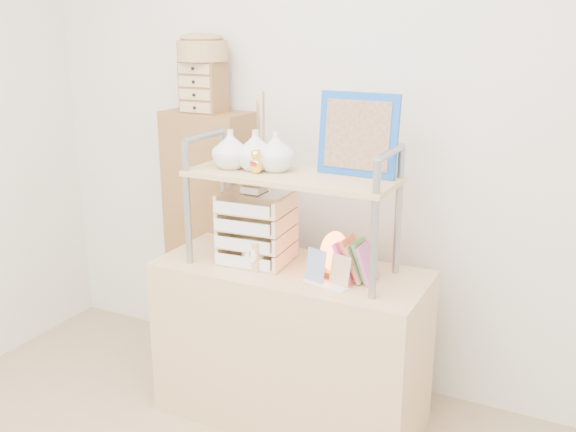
# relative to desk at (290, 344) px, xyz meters

# --- Properties ---
(room_shell) EXTENTS (3.42, 3.41, 2.61)m
(room_shell) POSITION_rel_desk_xyz_m (0.00, -0.81, 1.32)
(room_shell) COLOR silver
(room_shell) RESTS_ON ground
(desk) EXTENTS (1.20, 0.50, 0.75)m
(desk) POSITION_rel_desk_xyz_m (0.00, 0.00, 0.00)
(desk) COLOR tan
(desk) RESTS_ON ground
(cabinet) EXTENTS (0.46, 0.26, 1.35)m
(cabinet) POSITION_rel_desk_xyz_m (-0.66, 0.37, 0.30)
(cabinet) COLOR brown
(cabinet) RESTS_ON ground
(hutch) EXTENTS (0.90, 0.34, 0.76)m
(hutch) POSITION_rel_desk_xyz_m (-0.05, 0.01, 0.82)
(hutch) COLOR gray
(hutch) RESTS_ON desk
(letter_tray) EXTENTS (0.31, 0.29, 0.35)m
(letter_tray) POSITION_rel_desk_xyz_m (-0.18, 0.00, 0.52)
(letter_tray) COLOR #DCBD84
(letter_tray) RESTS_ON desk
(salt_lamp) EXTENTS (0.13, 0.12, 0.19)m
(salt_lamp) POSITION_rel_desk_xyz_m (0.20, 0.01, 0.47)
(salt_lamp) COLOR brown
(salt_lamp) RESTS_ON desk
(desk_clock) EXTENTS (0.10, 0.06, 0.13)m
(desk_clock) POSITION_rel_desk_xyz_m (-0.14, -0.10, 0.44)
(desk_clock) COLOR tan
(desk_clock) RESTS_ON desk
(postcard_stand) EXTENTS (0.21, 0.10, 0.14)m
(postcard_stand) POSITION_rel_desk_xyz_m (0.22, -0.11, 0.42)
(postcard_stand) COLOR white
(postcard_stand) RESTS_ON desk
(drawer_chest) EXTENTS (0.20, 0.16, 0.25)m
(drawer_chest) POSITION_rel_desk_xyz_m (-0.66, 0.35, 1.10)
(drawer_chest) COLOR brown
(drawer_chest) RESTS_ON cabinet
(woven_basket) EXTENTS (0.25, 0.25, 0.10)m
(woven_basket) POSITION_rel_desk_xyz_m (-0.66, 0.35, 1.28)
(woven_basket) COLOR olive
(woven_basket) RESTS_ON drawer_chest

